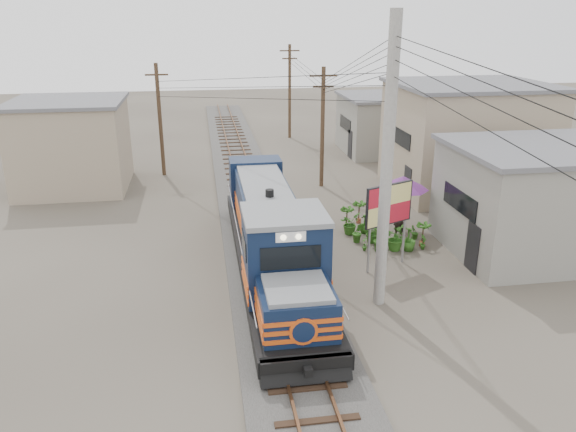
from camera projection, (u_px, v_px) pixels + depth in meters
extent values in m
plane|color=#473F35|center=(281.00, 303.00, 20.23)|extent=(120.00, 120.00, 0.00)
cube|color=#595651|center=(254.00, 210.00, 29.49)|extent=(3.60, 70.00, 0.16)
cube|color=#51331E|center=(243.00, 207.00, 29.35)|extent=(0.08, 70.00, 0.12)
cube|color=#51331E|center=(264.00, 206.00, 29.50)|extent=(0.08, 70.00, 0.12)
cube|color=black|center=(272.00, 257.00, 22.23)|extent=(2.69, 14.86, 0.51)
cube|color=black|center=(291.00, 323.00, 18.02)|extent=(2.04, 2.97, 0.60)
cube|color=black|center=(259.00, 223.00, 26.64)|extent=(2.04, 2.97, 0.60)
cube|color=#0E1B35|center=(297.00, 311.00, 16.62)|extent=(2.21, 2.23, 1.39)
cube|color=#0E1B35|center=(285.00, 257.00, 18.52)|extent=(2.64, 2.42, 2.88)
cube|color=slate|center=(285.00, 214.00, 18.01)|extent=(2.69, 2.54, 0.17)
cube|color=black|center=(291.00, 258.00, 17.21)|extent=(1.89, 0.06, 0.74)
cube|color=white|center=(291.00, 237.00, 16.97)|extent=(0.93, 0.06, 0.33)
cube|color=#0E1B35|center=(265.00, 210.00, 23.99)|extent=(2.10, 9.10, 2.14)
cube|color=slate|center=(264.00, 185.00, 23.61)|extent=(1.89, 9.10, 0.17)
cube|color=#D44C14|center=(272.00, 245.00, 22.06)|extent=(2.73, 14.86, 0.13)
cube|color=#D44C14|center=(272.00, 239.00, 21.96)|extent=(2.73, 14.86, 0.13)
cube|color=#D44C14|center=(272.00, 232.00, 21.87)|extent=(2.73, 14.86, 0.13)
cylinder|color=#9E9B93|center=(387.00, 169.00, 18.57)|extent=(0.40, 0.40, 10.00)
cylinder|color=#4C3826|center=(322.00, 128.00, 32.69)|extent=(0.24, 0.24, 7.00)
cube|color=#4C3826|center=(324.00, 76.00, 31.66)|extent=(1.60, 0.10, 0.10)
cube|color=#4C3826|center=(323.00, 87.00, 31.87)|extent=(1.20, 0.10, 0.10)
cylinder|color=#4C3826|center=(290.00, 92.00, 45.64)|extent=(0.24, 0.24, 7.50)
cube|color=#4C3826|center=(290.00, 51.00, 44.53)|extent=(1.60, 0.10, 0.10)
cube|color=#4C3826|center=(290.00, 58.00, 44.74)|extent=(1.20, 0.10, 0.10)
cylinder|color=#4C3826|center=(160.00, 121.00, 35.01)|extent=(0.24, 0.24, 7.00)
cube|color=#4C3826|center=(156.00, 71.00, 33.99)|extent=(1.60, 0.10, 0.10)
cube|color=#4C3826|center=(157.00, 81.00, 34.19)|extent=(1.20, 0.10, 0.10)
cube|color=gray|center=(537.00, 202.00, 23.92)|extent=(7.00, 6.00, 4.50)
cube|color=slate|center=(546.00, 148.00, 23.12)|extent=(7.35, 6.30, 0.20)
cube|color=black|center=(460.00, 201.00, 23.33)|extent=(0.05, 3.00, 0.90)
cube|color=gray|center=(466.00, 140.00, 32.17)|extent=(8.00, 7.00, 6.00)
cube|color=slate|center=(472.00, 84.00, 31.11)|extent=(8.40, 7.35, 0.20)
cube|color=black|center=(399.00, 137.00, 31.48)|extent=(0.05, 3.50, 0.90)
cube|color=gray|center=(385.00, 125.00, 41.57)|extent=(6.00, 6.00, 4.00)
cube|color=slate|center=(387.00, 96.00, 40.86)|extent=(6.30, 6.30, 0.20)
cube|color=black|center=(345.00, 124.00, 41.07)|extent=(0.05, 3.00, 0.90)
cube|color=gray|center=(72.00, 146.00, 32.77)|extent=(6.00, 6.00, 5.00)
cube|color=slate|center=(66.00, 101.00, 31.88)|extent=(6.30, 6.30, 0.20)
cube|color=black|center=(17.00, 144.00, 32.24)|extent=(0.05, 3.00, 0.90)
cylinder|color=#99999E|center=(369.00, 242.00, 22.16)|extent=(0.10, 0.10, 2.62)
cylinder|color=#99999E|center=(404.00, 233.00, 23.13)|extent=(0.10, 0.10, 2.62)
cube|color=black|center=(389.00, 204.00, 22.16)|extent=(2.16, 1.04, 1.68)
cube|color=red|center=(389.00, 205.00, 22.14)|extent=(2.04, 0.97, 1.57)
cylinder|color=black|center=(399.00, 229.00, 27.01)|extent=(0.49, 0.49, 0.10)
cylinder|color=#99999E|center=(401.00, 206.00, 26.61)|extent=(0.05, 0.05, 2.44)
cone|color=#5E236B|center=(403.00, 182.00, 26.21)|extent=(3.20, 3.20, 0.61)
imported|color=black|center=(399.00, 219.00, 26.20)|extent=(0.62, 0.45, 1.58)
imported|color=#2C611B|center=(365.00, 244.00, 24.58)|extent=(0.35, 0.40, 0.64)
imported|color=#2C611B|center=(379.00, 240.00, 24.37)|extent=(0.56, 0.67, 1.11)
imported|color=#2C611B|center=(395.00, 238.00, 24.59)|extent=(1.24, 1.31, 1.14)
imported|color=#2C611B|center=(409.00, 239.00, 24.53)|extent=(0.71, 0.71, 1.10)
imported|color=#2C611B|center=(423.00, 242.00, 24.69)|extent=(0.43, 0.46, 0.73)
imported|color=#2C611B|center=(358.00, 232.00, 25.41)|extent=(0.60, 0.52, 0.96)
imported|color=#2C611B|center=(373.00, 233.00, 25.37)|extent=(0.76, 0.87, 0.95)
imported|color=#2C611B|center=(384.00, 232.00, 25.63)|extent=(0.64, 0.64, 0.81)
imported|color=#2C611B|center=(397.00, 234.00, 25.67)|extent=(0.39, 0.43, 0.67)
imported|color=#2C611B|center=(414.00, 232.00, 25.80)|extent=(0.46, 0.42, 0.68)
imported|color=#2C611B|center=(350.00, 223.00, 26.40)|extent=(1.23, 1.24, 1.04)
imported|color=#2C611B|center=(365.00, 223.00, 26.50)|extent=(0.74, 0.74, 0.99)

